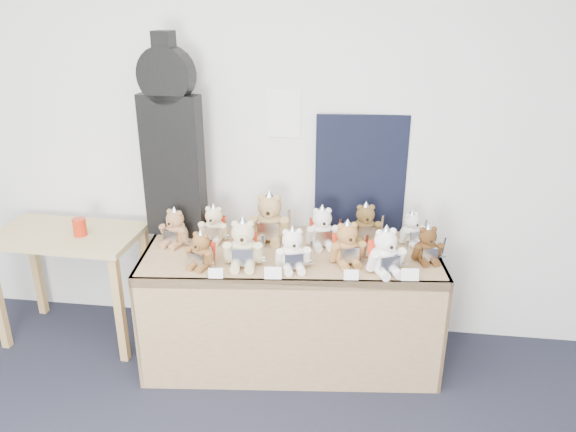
# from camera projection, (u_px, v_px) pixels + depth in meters

# --- Properties ---
(room_shell) EXTENTS (6.00, 6.00, 6.00)m
(room_shell) POSITION_uv_depth(u_px,v_px,m) (284.00, 113.00, 3.46)
(room_shell) COLOR white
(room_shell) RESTS_ON floor
(display_table) EXTENTS (1.84, 0.93, 0.74)m
(display_table) POSITION_uv_depth(u_px,v_px,m) (291.00, 280.00, 3.37)
(display_table) COLOR olive
(display_table) RESTS_ON floor
(side_table) EXTENTS (0.93, 0.54, 0.76)m
(side_table) POSITION_uv_depth(u_px,v_px,m) (69.00, 250.00, 3.62)
(side_table) COLOR tan
(side_table) RESTS_ON floor
(guitar_case) EXTENTS (0.39, 0.16, 1.25)m
(guitar_case) POSITION_uv_depth(u_px,v_px,m) (172.00, 141.00, 3.39)
(guitar_case) COLOR black
(guitar_case) RESTS_ON display_table
(navy_board) EXTENTS (0.57, 0.07, 0.76)m
(navy_board) POSITION_uv_depth(u_px,v_px,m) (360.00, 175.00, 3.53)
(navy_board) COLOR black
(navy_board) RESTS_ON display_table
(red_cup) EXTENTS (0.08, 0.08, 0.11)m
(red_cup) POSITION_uv_depth(u_px,v_px,m) (80.00, 227.00, 3.51)
(red_cup) COLOR #B5230C
(red_cup) RESTS_ON side_table
(teddy_front_far_left) EXTENTS (0.19, 0.18, 0.24)m
(teddy_front_far_left) POSITION_uv_depth(u_px,v_px,m) (201.00, 251.00, 3.16)
(teddy_front_far_left) COLOR brown
(teddy_front_far_left) RESTS_ON display_table
(teddy_front_left) EXTENTS (0.26, 0.22, 0.31)m
(teddy_front_left) POSITION_uv_depth(u_px,v_px,m) (243.00, 245.00, 3.16)
(teddy_front_left) COLOR #CBBC8F
(teddy_front_left) RESTS_ON display_table
(teddy_front_centre) EXTENTS (0.23, 0.21, 0.27)m
(teddy_front_centre) POSITION_uv_depth(u_px,v_px,m) (293.00, 251.00, 3.13)
(teddy_front_centre) COLOR white
(teddy_front_centre) RESTS_ON display_table
(teddy_front_right) EXTENTS (0.24, 0.22, 0.28)m
(teddy_front_right) POSITION_uv_depth(u_px,v_px,m) (347.00, 245.00, 3.19)
(teddy_front_right) COLOR #A06E3C
(teddy_front_right) RESTS_ON display_table
(teddy_front_far_right) EXTENTS (0.25, 0.24, 0.30)m
(teddy_front_far_right) POSITION_uv_depth(u_px,v_px,m) (385.00, 253.00, 3.08)
(teddy_front_far_right) COLOR white
(teddy_front_far_right) RESTS_ON display_table
(teddy_front_end) EXTENTS (0.20, 0.18, 0.24)m
(teddy_front_end) POSITION_uv_depth(u_px,v_px,m) (427.00, 246.00, 3.22)
(teddy_front_end) COLOR #4D321A
(teddy_front_end) RESTS_ON display_table
(teddy_back_left) EXTENTS (0.21, 0.18, 0.26)m
(teddy_back_left) POSITION_uv_depth(u_px,v_px,m) (214.00, 225.00, 3.49)
(teddy_back_left) COLOR beige
(teddy_back_left) RESTS_ON display_table
(teddy_back_centre_left) EXTENTS (0.28, 0.23, 0.35)m
(teddy_back_centre_left) POSITION_uv_depth(u_px,v_px,m) (270.00, 220.00, 3.47)
(teddy_back_centre_left) COLOR tan
(teddy_back_centre_left) RESTS_ON display_table
(teddy_back_centre_right) EXTENTS (0.23, 0.21, 0.28)m
(teddy_back_centre_right) POSITION_uv_depth(u_px,v_px,m) (322.00, 229.00, 3.41)
(teddy_back_centre_right) COLOR white
(teddy_back_centre_right) RESTS_ON display_table
(teddy_back_right) EXTENTS (0.23, 0.20, 0.27)m
(teddy_back_right) POSITION_uv_depth(u_px,v_px,m) (365.00, 224.00, 3.48)
(teddy_back_right) COLOR brown
(teddy_back_right) RESTS_ON display_table
(teddy_back_end) EXTENTS (0.19, 0.19, 0.23)m
(teddy_back_end) POSITION_uv_depth(u_px,v_px,m) (412.00, 229.00, 3.45)
(teddy_back_end) COLOR white
(teddy_back_end) RESTS_ON display_table
(teddy_back_far_left) EXTENTS (0.21, 0.20, 0.26)m
(teddy_back_far_left) POSITION_uv_depth(u_px,v_px,m) (175.00, 229.00, 3.43)
(teddy_back_far_left) COLOR #9B6E48
(teddy_back_far_left) RESTS_ON display_table
(entry_card_a) EXTENTS (0.08, 0.03, 0.06)m
(entry_card_a) POSITION_uv_depth(u_px,v_px,m) (216.00, 273.00, 3.04)
(entry_card_a) COLOR white
(entry_card_a) RESTS_ON display_table
(entry_card_b) EXTENTS (0.10, 0.03, 0.07)m
(entry_card_b) POSITION_uv_depth(u_px,v_px,m) (273.00, 273.00, 3.04)
(entry_card_b) COLOR white
(entry_card_b) RESTS_ON display_table
(entry_card_c) EXTENTS (0.08, 0.03, 0.06)m
(entry_card_c) POSITION_uv_depth(u_px,v_px,m) (351.00, 275.00, 3.03)
(entry_card_c) COLOR white
(entry_card_c) RESTS_ON display_table
(entry_card_d) EXTENTS (0.10, 0.03, 0.07)m
(entry_card_d) POSITION_uv_depth(u_px,v_px,m) (410.00, 275.00, 3.02)
(entry_card_d) COLOR white
(entry_card_d) RESTS_ON display_table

